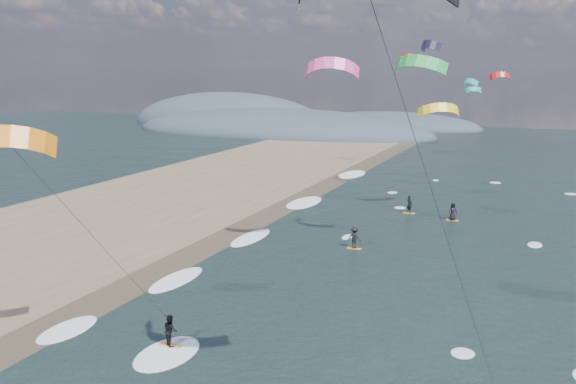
% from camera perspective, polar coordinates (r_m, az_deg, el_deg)
% --- Properties ---
extents(wet_sand_strip, '(3.00, 240.00, 0.00)m').
position_cam_1_polar(wet_sand_strip, '(39.55, -16.25, -9.30)').
color(wet_sand_strip, '#382D23').
rests_on(wet_sand_strip, ground).
extents(coastal_hills, '(80.00, 41.00, 15.00)m').
position_cam_1_polar(coastal_hills, '(139.16, -1.42, 5.66)').
color(coastal_hills, '#3D4756').
rests_on(coastal_hills, ground).
extents(kitesurfer_near_a, '(7.98, 8.43, 17.21)m').
position_cam_1_polar(kitesurfer_near_a, '(18.63, 9.13, 10.79)').
color(kitesurfer_near_a, orange).
rests_on(kitesurfer_near_a, ground).
extents(kitesurfer_near_b, '(6.97, 8.76, 12.01)m').
position_cam_1_polar(kitesurfer_near_b, '(28.77, -19.31, -1.85)').
color(kitesurfer_near_b, orange).
rests_on(kitesurfer_near_b, ground).
extents(far_kitesurfers, '(6.57, 13.94, 1.69)m').
position_cam_1_polar(far_kitesurfers, '(53.60, 9.71, -2.67)').
color(far_kitesurfers, orange).
rests_on(far_kitesurfers, ground).
extents(bg_kite_field, '(13.64, 70.12, 6.99)m').
position_cam_1_polar(bg_kite_field, '(69.14, 13.26, 10.17)').
color(bg_kite_field, teal).
rests_on(bg_kite_field, ground).
extents(shoreline_surf, '(2.40, 79.40, 0.11)m').
position_cam_1_polar(shoreline_surf, '(42.45, -10.93, -7.62)').
color(shoreline_surf, white).
rests_on(shoreline_surf, ground).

